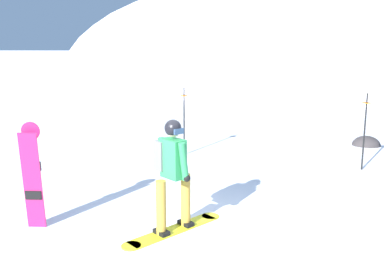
% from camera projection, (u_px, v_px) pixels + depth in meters
% --- Properties ---
extents(ground_plane, '(300.00, 300.00, 0.00)m').
position_uv_depth(ground_plane, '(189.00, 224.00, 6.83)').
color(ground_plane, white).
extents(ridge_peak_main, '(36.74, 33.07, 16.00)m').
position_uv_depth(ridge_peak_main, '(291.00, 77.00, 35.63)').
color(ridge_peak_main, white).
rests_on(ridge_peak_main, ground).
extents(snowboarder_main, '(1.38, 1.39, 1.71)m').
position_uv_depth(snowboarder_main, '(172.00, 172.00, 6.42)').
color(snowboarder_main, yellow).
rests_on(snowboarder_main, ground).
extents(spare_snowboard, '(0.28, 0.17, 1.66)m').
position_uv_depth(spare_snowboard, '(32.00, 176.00, 6.51)').
color(spare_snowboard, '#D11E5B').
rests_on(spare_snowboard, ground).
extents(piste_marker_near, '(0.20, 0.20, 1.77)m').
position_uv_depth(piste_marker_near, '(184.00, 115.00, 10.86)').
color(piste_marker_near, black).
rests_on(piste_marker_near, ground).
extents(piste_marker_far, '(0.20, 0.20, 1.77)m').
position_uv_depth(piste_marker_far, '(365.00, 125.00, 9.55)').
color(piste_marker_far, black).
rests_on(piste_marker_far, ground).
extents(rock_mid, '(0.76, 0.65, 0.54)m').
position_uv_depth(rock_mid, '(366.00, 145.00, 12.03)').
color(rock_mid, '#383333').
rests_on(rock_mid, ground).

